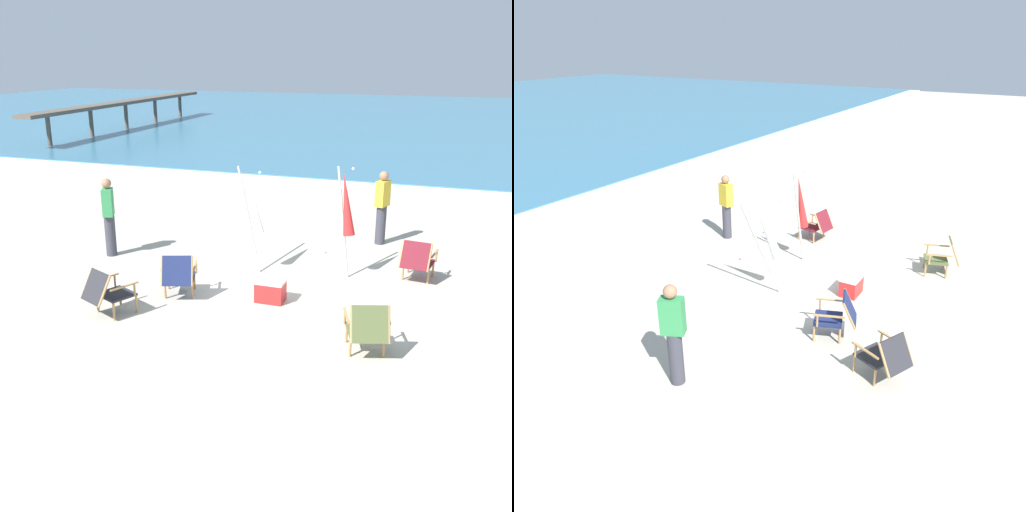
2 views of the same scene
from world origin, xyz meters
The scene contains 13 objects.
ground_plane centered at (0.00, 0.00, 0.00)m, with size 80.00×80.00×0.00m, color #B7AF9E.
sea centered at (0.00, 29.95, 0.05)m, with size 80.00×40.00×0.10m, color teal.
surf_band centered at (0.00, 9.65, 0.03)m, with size 80.00×1.10×0.06m, color white.
beach_chair_back_right centered at (-2.45, -1.50, 0.42)m, with size 0.83×0.92×0.78m.
beach_chair_front_left centered at (-1.71, -0.43, 0.43)m, with size 0.78×0.87×0.80m.
beach_chair_back_left centered at (2.10, 1.74, 0.43)m, with size 0.67×0.80×0.80m.
beach_chair_far_center centered at (1.71, -1.44, 0.43)m, with size 0.76×0.85×0.81m.
umbrella_furled_white centered at (-1.01, 1.37, 1.30)m, with size 0.76×0.63×1.99m.
umbrella_furled_red centered at (0.76, 1.56, 1.38)m, with size 0.45×0.36×2.11m.
person_near_chairs centered at (1.12, 3.81, 0.84)m, with size 0.31×0.39×1.63m.
person_by_waterline centered at (-4.06, 1.14, 0.84)m, with size 0.32×0.39×1.63m.
cooler_box centered at (-0.16, -0.07, 0.20)m, with size 0.49×0.35×0.40m.
pier_distant centered at (-14.60, 19.26, 1.40)m, with size 0.90×16.04×1.56m.
Camera 1 is at (2.76, -9.07, 4.07)m, focal length 42.00 mm.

